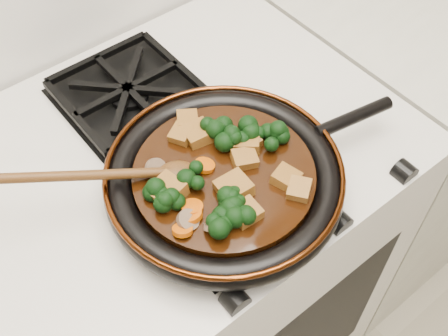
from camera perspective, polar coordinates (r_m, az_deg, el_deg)
stove at (r=1.32m, az=-3.64°, el=-10.34°), size 0.76×0.60×0.90m
burner_grate_front at (r=0.86m, az=0.35°, el=-2.57°), size 0.23×0.23×0.03m
burner_grate_back at (r=1.02m, az=-9.69°, el=7.57°), size 0.23×0.23×0.03m
skillet at (r=0.84m, az=0.12°, el=-1.04°), size 0.48×0.36×0.05m
braising_sauce at (r=0.84m, az=-0.00°, el=-0.88°), size 0.27×0.27×0.02m
tofu_cube_0 at (r=0.80m, az=-5.82°, el=-2.39°), size 0.06×0.05×0.03m
tofu_cube_1 at (r=0.87m, az=-2.63°, el=3.47°), size 0.05×0.05×0.03m
tofu_cube_2 at (r=0.86m, az=2.39°, el=2.69°), size 0.06×0.06×0.03m
tofu_cube_3 at (r=0.78m, az=2.25°, el=-4.56°), size 0.04×0.04×0.02m
tofu_cube_4 at (r=0.87m, az=-4.33°, el=3.41°), size 0.05×0.04×0.02m
tofu_cube_5 at (r=0.83m, az=2.10°, el=0.88°), size 0.05×0.05×0.02m
tofu_cube_6 at (r=0.80m, az=1.01°, el=-2.07°), size 0.05×0.05×0.03m
tofu_cube_7 at (r=0.82m, az=6.32°, el=-1.03°), size 0.04×0.05×0.02m
tofu_cube_8 at (r=0.81m, az=7.64°, el=-2.21°), size 0.05×0.05×0.02m
tofu_cube_9 at (r=0.86m, az=2.25°, el=2.62°), size 0.04×0.04×0.02m
tofu_cube_10 at (r=0.89m, az=-3.73°, el=4.80°), size 0.05×0.05×0.02m
broccoli_floret_0 at (r=0.81m, az=-3.11°, el=-1.19°), size 0.08×0.08×0.07m
broccoli_floret_1 at (r=0.85m, az=0.33°, el=2.87°), size 0.07×0.06×0.06m
broccoli_floret_2 at (r=0.79m, az=0.94°, el=-3.20°), size 0.08×0.07×0.06m
broccoli_floret_3 at (r=0.77m, az=-0.16°, el=-5.63°), size 0.07×0.07×0.06m
broccoli_floret_4 at (r=0.87m, az=-0.98°, el=4.06°), size 0.07×0.07×0.06m
broccoli_floret_5 at (r=0.86m, az=4.98°, el=3.11°), size 0.06×0.06×0.06m
broccoli_floret_6 at (r=0.80m, az=-6.46°, el=-2.68°), size 0.07×0.07×0.05m
broccoli_floret_7 at (r=0.86m, az=2.43°, el=3.46°), size 0.08×0.08×0.06m
broccoli_floret_8 at (r=0.79m, az=-6.06°, el=-3.26°), size 0.08×0.08×0.06m
broccoli_floret_9 at (r=0.77m, az=1.72°, el=-4.55°), size 0.08×0.08×0.07m
carrot_coin_0 at (r=0.78m, az=-3.34°, el=-4.77°), size 0.03×0.03×0.02m
carrot_coin_1 at (r=0.79m, az=-3.25°, el=-4.00°), size 0.03×0.03×0.02m
carrot_coin_2 at (r=0.83m, az=-1.99°, el=0.27°), size 0.03×0.03×0.02m
carrot_coin_3 at (r=0.89m, az=-3.20°, el=4.52°), size 0.03×0.03×0.01m
carrot_coin_4 at (r=0.77m, az=-4.24°, el=-6.30°), size 0.03×0.03×0.02m
mushroom_slice_0 at (r=0.83m, az=-6.95°, el=-0.08°), size 0.04×0.03×0.03m
mushroom_slice_1 at (r=0.77m, az=-0.73°, el=-6.10°), size 0.05×0.05×0.03m
mushroom_slice_2 at (r=0.77m, az=-3.67°, el=-5.30°), size 0.04×0.04×0.02m
wooden_spoon at (r=0.81m, az=-10.79°, el=-0.62°), size 0.17×0.10×0.28m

